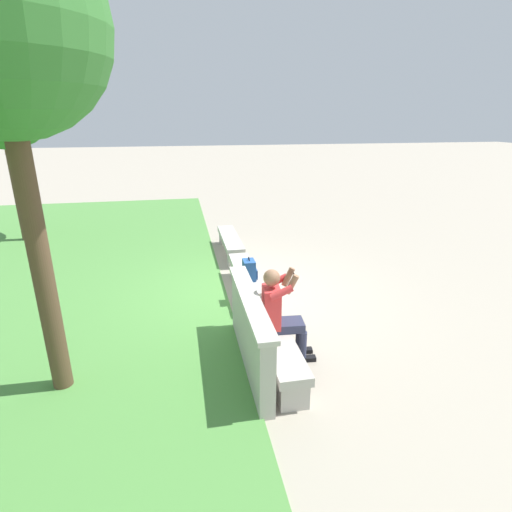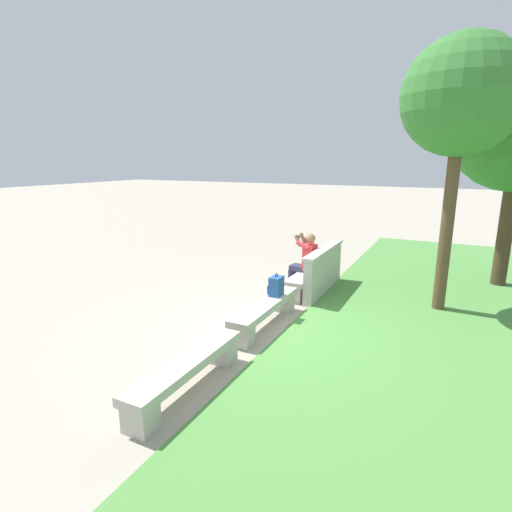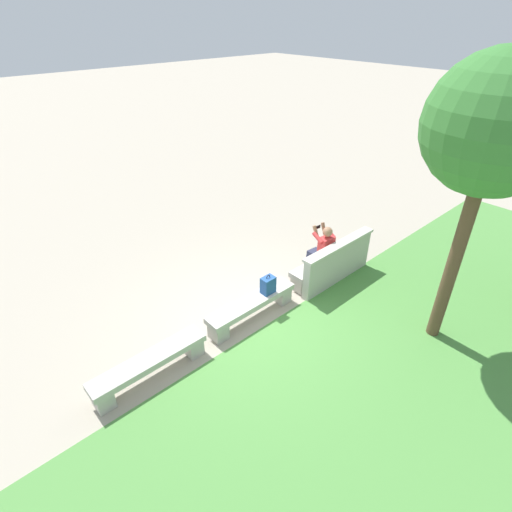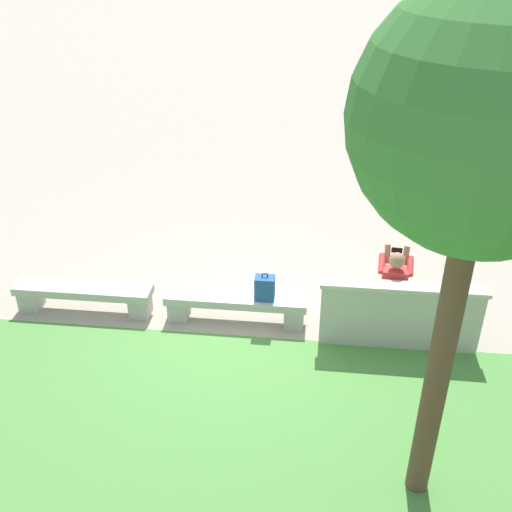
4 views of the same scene
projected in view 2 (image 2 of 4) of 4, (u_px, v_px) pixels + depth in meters
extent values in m
plane|color=#A89E8C|center=(265.00, 326.00, 7.09)|extent=(80.00, 80.00, 0.00)
cube|color=#B7B2A8|center=(309.00, 273.00, 8.99)|extent=(2.06, 0.40, 0.12)
cube|color=#B7B2A8|center=(320.00, 274.00, 9.78)|extent=(0.28, 0.34, 0.33)
cube|color=#B7B2A8|center=(295.00, 294.00, 8.30)|extent=(0.28, 0.34, 0.33)
cube|color=#B7B2A8|center=(265.00, 306.00, 7.00)|extent=(2.06, 0.40, 0.12)
cube|color=#B7B2A8|center=(284.00, 303.00, 7.79)|extent=(0.28, 0.34, 0.33)
cube|color=#B7B2A8|center=(242.00, 336.00, 6.31)|extent=(0.28, 0.34, 0.33)
cube|color=#B7B2A8|center=(187.00, 364.00, 5.01)|extent=(2.06, 0.40, 0.12)
cube|color=#B7B2A8|center=(223.00, 352.00, 5.81)|extent=(0.28, 0.34, 0.33)
cube|color=#B7B2A8|center=(141.00, 417.00, 4.33)|extent=(0.28, 0.34, 0.33)
cube|color=#B7B2A8|center=(324.00, 272.00, 8.82)|extent=(2.14, 0.18, 0.95)
cube|color=beige|center=(324.00, 249.00, 8.70)|extent=(2.20, 0.24, 0.06)
cube|color=olive|center=(320.00, 266.00, 8.84)|extent=(0.44, 0.02, 0.22)
cube|color=black|center=(291.00, 285.00, 9.31)|extent=(0.12, 0.25, 0.06)
cylinder|color=#2D334C|center=(294.00, 277.00, 9.23)|extent=(0.11, 0.11, 0.42)
cube|color=black|center=(287.00, 287.00, 9.15)|extent=(0.12, 0.25, 0.06)
cylinder|color=#2D334C|center=(290.00, 279.00, 9.06)|extent=(0.11, 0.11, 0.42)
cube|color=#2D334C|center=(300.00, 268.00, 8.98)|extent=(0.34, 0.44, 0.12)
cube|color=#D83838|center=(310.00, 257.00, 8.80)|extent=(0.36, 0.25, 0.56)
sphere|color=#9E7051|center=(310.00, 238.00, 8.70)|extent=(0.22, 0.22, 0.22)
cylinder|color=#D83838|center=(310.00, 242.00, 8.94)|extent=(0.12, 0.32, 0.21)
cylinder|color=#9E7051|center=(303.00, 239.00, 8.94)|extent=(0.12, 0.19, 0.27)
cylinder|color=#D83838|center=(302.00, 245.00, 8.63)|extent=(0.12, 0.32, 0.21)
cylinder|color=#9E7051|center=(298.00, 241.00, 8.73)|extent=(0.09, 0.18, 0.27)
cube|color=black|center=(298.00, 238.00, 8.86)|extent=(0.15, 0.02, 0.08)
cube|color=#234C8C|center=(276.00, 286.00, 7.30)|extent=(0.28, 0.20, 0.36)
cube|color=navy|center=(271.00, 289.00, 7.37)|extent=(0.20, 0.06, 0.16)
torus|color=black|center=(276.00, 276.00, 7.25)|extent=(0.10, 0.02, 0.10)
cylinder|color=#4C3826|center=(506.00, 227.00, 9.10)|extent=(0.32, 0.32, 2.76)
cylinder|color=brown|center=(447.00, 226.00, 7.51)|extent=(0.23, 0.23, 3.34)
sphere|color=#387A33|center=(462.00, 96.00, 6.97)|extent=(2.09, 2.09, 2.09)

